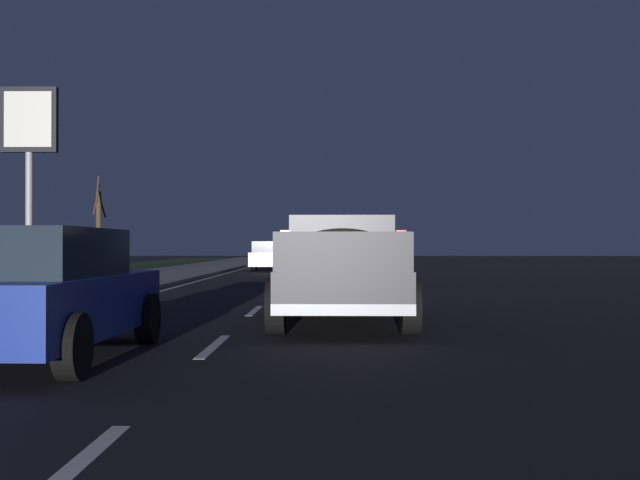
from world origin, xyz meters
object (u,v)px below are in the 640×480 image
Objects in this scene: sedan_white at (269,256)px; sedan_red at (333,256)px; pickup_truck at (342,266)px; sedan_blue at (38,293)px; gas_price_sign at (29,137)px; bare_tree_far at (99,227)px.

sedan_white is 0.99× the size of sedan_red.
pickup_truck is 5.70m from sedan_blue.
sedan_white is (27.07, 3.35, -0.20)m from pickup_truck.
gas_price_sign is 14.12m from bare_tree_far.
gas_price_sign is at bearing 39.26° from pickup_truck.
gas_price_sign reaches higher than bare_tree_far.
bare_tree_far is (13.74, 1.73, -2.73)m from gas_price_sign.
sedan_red is at bearing -6.55° from sedan_blue.
sedan_red is at bearing -88.77° from bare_tree_far.
pickup_truck is 29.05m from bare_tree_far.
sedan_blue is 0.66× the size of gas_price_sign.
bare_tree_far reaches higher than sedan_white.
sedan_blue and sedan_red have the same top height.
sedan_red is at bearing -36.29° from gas_price_sign.
sedan_blue is 31.26m from sedan_red.
bare_tree_far is at bearing 94.44° from sedan_white.
sedan_red is 17.88m from gas_price_sign.
pickup_truck is at bearing -39.50° from sedan_blue.
gas_price_sign reaches higher than pickup_truck.
sedan_white and sedan_red have the same top height.
sedan_blue is at bearing 179.50° from sedan_white.
sedan_blue is 1.00× the size of sedan_red.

